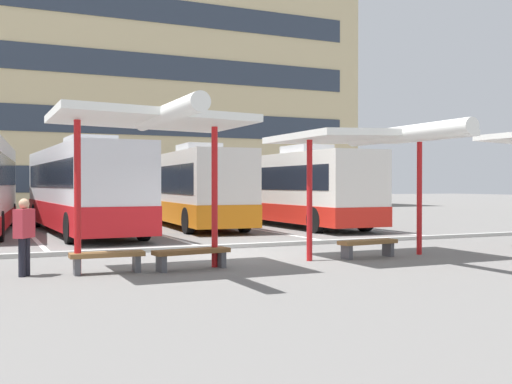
{
  "coord_description": "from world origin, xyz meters",
  "views": [
    {
      "loc": [
        -6.09,
        -15.35,
        1.87
      ],
      "look_at": [
        2.33,
        3.34,
        1.61
      ],
      "focal_mm": 43.33,
      "sensor_mm": 36.0,
      "label": 1
    }
  ],
  "objects_px": {
    "coach_bus_3": "(291,190)",
    "bench_3": "(368,245)",
    "coach_bus_2": "(190,190)",
    "waiting_shelter_2": "(374,139)",
    "bench_1": "(107,258)",
    "bench_2": "(192,254)",
    "waiting_shelter_1": "(152,122)",
    "waiting_passenger_0": "(24,232)",
    "coach_bus_1": "(82,190)"
  },
  "relations": [
    {
      "from": "bench_1",
      "to": "bench_2",
      "type": "distance_m",
      "value": 1.81
    },
    {
      "from": "bench_3",
      "to": "bench_2",
      "type": "bearing_deg",
      "value": -177.27
    },
    {
      "from": "bench_3",
      "to": "waiting_shelter_1",
      "type": "bearing_deg",
      "value": -176.63
    },
    {
      "from": "coach_bus_1",
      "to": "waiting_passenger_0",
      "type": "distance_m",
      "value": 11.25
    },
    {
      "from": "waiting_shelter_2",
      "to": "bench_3",
      "type": "height_order",
      "value": "waiting_shelter_2"
    },
    {
      "from": "coach_bus_2",
      "to": "bench_1",
      "type": "bearing_deg",
      "value": -115.18
    },
    {
      "from": "coach_bus_1",
      "to": "bench_1",
      "type": "relative_size",
      "value": 7.61
    },
    {
      "from": "bench_2",
      "to": "waiting_passenger_0",
      "type": "distance_m",
      "value": 3.48
    },
    {
      "from": "coach_bus_3",
      "to": "waiting_shelter_2",
      "type": "distance_m",
      "value": 12.47
    },
    {
      "from": "bench_1",
      "to": "waiting_shelter_2",
      "type": "bearing_deg",
      "value": -1.5
    },
    {
      "from": "bench_1",
      "to": "coach_bus_3",
      "type": "bearing_deg",
      "value": 48.27
    },
    {
      "from": "coach_bus_3",
      "to": "bench_3",
      "type": "xyz_separation_m",
      "value": [
        -3.8,
        -11.56,
        -1.29
      ]
    },
    {
      "from": "coach_bus_3",
      "to": "bench_3",
      "type": "relative_size",
      "value": 6.98
    },
    {
      "from": "bench_2",
      "to": "waiting_passenger_0",
      "type": "xyz_separation_m",
      "value": [
        -3.41,
        0.44,
        0.56
      ]
    },
    {
      "from": "bench_3",
      "to": "coach_bus_2",
      "type": "bearing_deg",
      "value": 92.21
    },
    {
      "from": "coach_bus_1",
      "to": "coach_bus_2",
      "type": "distance_m",
      "value": 5.2
    },
    {
      "from": "coach_bus_1",
      "to": "waiting_shelter_1",
      "type": "bearing_deg",
      "value": -91.38
    },
    {
      "from": "waiting_shelter_1",
      "to": "bench_1",
      "type": "relative_size",
      "value": 3.19
    },
    {
      "from": "coach_bus_3",
      "to": "waiting_shelter_2",
      "type": "bearing_deg",
      "value": -107.87
    },
    {
      "from": "coach_bus_1",
      "to": "bench_3",
      "type": "distance_m",
      "value": 12.39
    },
    {
      "from": "coach_bus_2",
      "to": "waiting_passenger_0",
      "type": "distance_m",
      "value": 14.81
    },
    {
      "from": "coach_bus_3",
      "to": "bench_3",
      "type": "height_order",
      "value": "coach_bus_3"
    },
    {
      "from": "coach_bus_3",
      "to": "bench_1",
      "type": "xyz_separation_m",
      "value": [
        -10.37,
        -11.62,
        -1.29
      ]
    },
    {
      "from": "waiting_shelter_1",
      "to": "bench_3",
      "type": "bearing_deg",
      "value": 3.37
    },
    {
      "from": "bench_1",
      "to": "bench_2",
      "type": "xyz_separation_m",
      "value": [
        1.8,
        -0.16,
        0.01
      ]
    },
    {
      "from": "coach_bus_1",
      "to": "coach_bus_3",
      "type": "height_order",
      "value": "coach_bus_1"
    },
    {
      "from": "coach_bus_1",
      "to": "waiting_passenger_0",
      "type": "relative_size",
      "value": 7.42
    },
    {
      "from": "bench_3",
      "to": "waiting_passenger_0",
      "type": "distance_m",
      "value": 8.2
    },
    {
      "from": "waiting_shelter_1",
      "to": "waiting_shelter_2",
      "type": "distance_m",
      "value": 5.67
    },
    {
      "from": "coach_bus_3",
      "to": "waiting_shelter_2",
      "type": "relative_size",
      "value": 2.19
    },
    {
      "from": "bench_1",
      "to": "bench_3",
      "type": "distance_m",
      "value": 6.57
    },
    {
      "from": "coach_bus_1",
      "to": "bench_3",
      "type": "height_order",
      "value": "coach_bus_1"
    },
    {
      "from": "coach_bus_3",
      "to": "bench_1",
      "type": "bearing_deg",
      "value": -131.73
    },
    {
      "from": "coach_bus_2",
      "to": "waiting_shelter_2",
      "type": "height_order",
      "value": "coach_bus_2"
    },
    {
      "from": "waiting_shelter_2",
      "to": "bench_3",
      "type": "distance_m",
      "value": 2.68
    },
    {
      "from": "coach_bus_2",
      "to": "waiting_shelter_2",
      "type": "xyz_separation_m",
      "value": [
        0.49,
        -13.08,
        1.38
      ]
    },
    {
      "from": "coach_bus_1",
      "to": "waiting_shelter_2",
      "type": "bearing_deg",
      "value": -64.53
    },
    {
      "from": "bench_3",
      "to": "waiting_shelter_2",
      "type": "bearing_deg",
      "value": -90.0
    },
    {
      "from": "bench_1",
      "to": "waiting_shelter_2",
      "type": "height_order",
      "value": "waiting_shelter_2"
    },
    {
      "from": "waiting_shelter_2",
      "to": "waiting_passenger_0",
      "type": "height_order",
      "value": "waiting_shelter_2"
    },
    {
      "from": "bench_1",
      "to": "bench_3",
      "type": "bearing_deg",
      "value": 0.55
    },
    {
      "from": "bench_1",
      "to": "coach_bus_2",
      "type": "bearing_deg",
      "value": 64.82
    },
    {
      "from": "coach_bus_3",
      "to": "waiting_shelter_1",
      "type": "xyz_separation_m",
      "value": [
        -9.47,
        -11.89,
        1.56
      ]
    },
    {
      "from": "bench_1",
      "to": "waiting_passenger_0",
      "type": "relative_size",
      "value": 0.97
    },
    {
      "from": "coach_bus_2",
      "to": "waiting_passenger_0",
      "type": "relative_size",
      "value": 7.11
    },
    {
      "from": "coach_bus_3",
      "to": "bench_1",
      "type": "distance_m",
      "value": 15.63
    },
    {
      "from": "coach_bus_3",
      "to": "bench_2",
      "type": "height_order",
      "value": "coach_bus_3"
    },
    {
      "from": "coach_bus_1",
      "to": "bench_2",
      "type": "distance_m",
      "value": 11.4
    },
    {
      "from": "coach_bus_2",
      "to": "bench_1",
      "type": "relative_size",
      "value": 7.29
    },
    {
      "from": "bench_1",
      "to": "waiting_shelter_2",
      "type": "distance_m",
      "value": 7.09
    }
  ]
}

